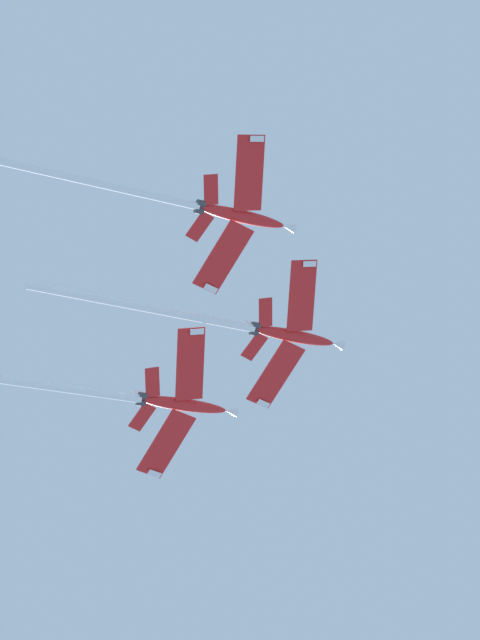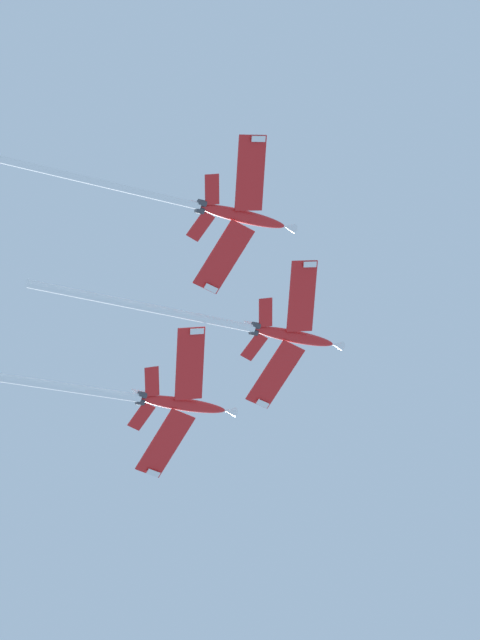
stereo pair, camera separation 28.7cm
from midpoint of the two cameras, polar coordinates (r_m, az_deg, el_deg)
jet_lead at (r=173.65m, az=-0.16°, el=-0.21°), size 37.76×20.42×20.53m
jet_left_wing at (r=170.46m, az=-4.76°, el=-3.04°), size 36.47×20.45×20.03m
jet_right_wing at (r=166.62m, az=-1.89°, el=4.64°), size 36.79×20.25×20.23m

